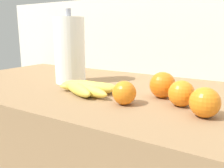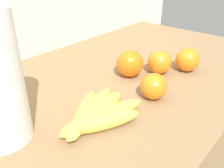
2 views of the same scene
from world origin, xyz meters
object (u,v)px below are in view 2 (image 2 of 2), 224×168
object	(u,v)px
orange_center	(154,86)
orange_back_right	(130,63)
orange_back_left	(159,62)
banana_bunch	(96,115)
orange_front	(187,60)

from	to	relation	value
orange_center	orange_back_right	size ratio (longest dim) A/B	0.84
orange_back_left	orange_back_right	bearing A→B (deg)	142.78
orange_back_left	orange_back_right	size ratio (longest dim) A/B	0.90
banana_bunch	orange_center	bearing A→B (deg)	-13.19
orange_center	orange_back_right	distance (m)	0.14
banana_bunch	orange_front	world-z (taller)	orange_front
orange_back_left	orange_back_right	xyz separation A→B (m)	(-0.07, 0.05, 0.00)
orange_front	orange_back_left	xyz separation A→B (m)	(-0.07, 0.05, -0.00)
banana_bunch	orange_center	distance (m)	0.17
banana_bunch	orange_back_left	world-z (taller)	orange_back_left
orange_front	orange_center	xyz separation A→B (m)	(-0.21, -0.01, -0.00)
orange_back_right	orange_front	bearing A→B (deg)	-37.67
orange_front	orange_center	world-z (taller)	orange_front
orange_front	banana_bunch	bearing A→B (deg)	175.82
banana_bunch	orange_back_right	distance (m)	0.24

